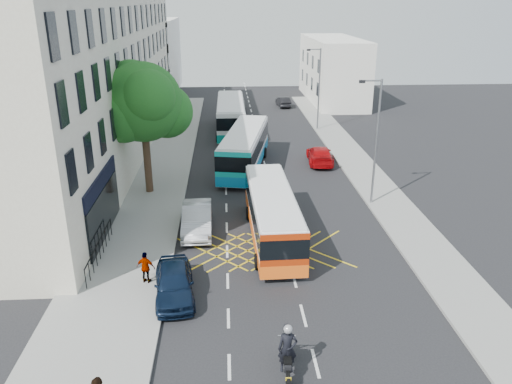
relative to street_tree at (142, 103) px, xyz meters
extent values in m
plane|color=black|center=(8.51, -14.97, -6.29)|extent=(120.00, 120.00, 0.00)
cube|color=gray|center=(0.01, 0.03, -6.22)|extent=(5.00, 70.00, 0.15)
cube|color=gray|center=(16.01, 0.03, -6.22)|extent=(3.00, 70.00, 0.15)
cube|color=beige|center=(-5.49, 9.53, 0.21)|extent=(8.00, 45.00, 13.00)
cube|color=black|center=(-1.44, -6.97, -2.89)|extent=(0.12, 7.00, 0.90)
cube|color=black|center=(-1.44, -6.97, -4.69)|extent=(0.12, 7.00, 2.60)
cube|color=silver|center=(-5.49, 40.03, -1.29)|extent=(8.00, 20.00, 10.00)
cube|color=silver|center=(19.51, 33.03, -2.29)|extent=(6.00, 18.00, 8.00)
cylinder|color=#382619|center=(0.01, 0.03, -3.94)|extent=(0.50, 0.50, 4.40)
sphere|color=#18561B|center=(0.01, 0.03, 0.06)|extent=(5.20, 5.20, 5.20)
sphere|color=#18561B|center=(1.41, 0.83, -0.74)|extent=(3.60, 3.60, 3.60)
sphere|color=#18561B|center=(-1.19, -0.57, -0.54)|extent=(3.80, 3.80, 3.80)
sphere|color=#18561B|center=(0.61, -1.27, 0.66)|extent=(3.40, 3.40, 3.40)
sphere|color=#18561B|center=(-0.79, 1.13, 1.06)|extent=(3.20, 3.20, 3.20)
cylinder|color=slate|center=(14.81, -2.97, -2.14)|extent=(0.14, 0.14, 8.00)
cylinder|color=slate|center=(14.21, -2.97, 1.76)|extent=(1.20, 0.10, 0.10)
cube|color=black|center=(13.61, -2.97, 1.71)|extent=(0.35, 0.15, 0.18)
cylinder|color=slate|center=(14.81, 17.03, -2.14)|extent=(0.14, 0.14, 8.00)
cylinder|color=slate|center=(14.21, 17.03, 1.76)|extent=(1.20, 0.10, 0.10)
cube|color=black|center=(13.61, 17.03, 1.71)|extent=(0.35, 0.15, 0.18)
cube|color=silver|center=(7.85, -7.52, -4.78)|extent=(2.49, 9.97, 2.39)
cube|color=silver|center=(7.85, -7.52, -3.54)|extent=(2.31, 9.77, 0.11)
cube|color=black|center=(7.85, -7.52, -4.44)|extent=(2.55, 10.03, 0.99)
cube|color=#FF6015|center=(7.85, -7.52, -5.62)|extent=(2.54, 10.02, 0.68)
cube|color=#A82A09|center=(7.97, -12.45, -4.76)|extent=(2.30, 0.16, 2.25)
cube|color=#FF0C0C|center=(7.09, -12.48, -5.39)|extent=(0.25, 0.07, 0.25)
cube|color=#FF0C0C|center=(8.85, -12.44, -5.39)|extent=(0.25, 0.07, 0.25)
cylinder|color=black|center=(6.66, -4.84, -5.89)|extent=(0.27, 0.82, 0.81)
cylinder|color=black|center=(8.91, -4.79, -5.89)|extent=(0.27, 0.82, 0.81)
cylinder|color=black|center=(6.80, -10.88, -5.89)|extent=(0.27, 0.82, 0.81)
cylinder|color=black|center=(9.06, -10.83, -5.89)|extent=(0.27, 0.82, 0.81)
cube|color=silver|center=(6.84, 5.10, -4.63)|extent=(4.49, 11.22, 2.64)
cube|color=silver|center=(6.84, 5.10, -3.26)|extent=(4.25, 10.96, 0.12)
cube|color=black|center=(6.84, 5.10, -4.25)|extent=(4.56, 11.29, 1.09)
cube|color=#0E7AB1|center=(6.84, 5.10, -5.55)|extent=(4.55, 11.27, 0.75)
cube|color=#0EAEA8|center=(5.82, -0.24, -4.60)|extent=(2.50, 0.57, 2.49)
cube|color=#FF0C0C|center=(4.84, -0.07, -5.30)|extent=(0.26, 0.11, 0.25)
cube|color=#FF0C0C|center=(6.80, -0.44, -5.30)|extent=(0.26, 0.11, 0.25)
cylinder|color=black|center=(6.18, 8.27, -5.84)|extent=(0.44, 0.93, 0.90)
cylinder|color=black|center=(8.62, 7.80, -5.84)|extent=(0.44, 0.93, 0.90)
cylinder|color=black|center=(4.93, 1.72, -5.84)|extent=(0.44, 0.93, 0.90)
cylinder|color=black|center=(7.37, 1.26, -5.84)|extent=(0.44, 0.93, 0.90)
cube|color=silver|center=(5.93, 16.79, -4.55)|extent=(2.69, 11.46, 2.76)
cube|color=silver|center=(5.93, 16.79, -3.12)|extent=(2.48, 11.23, 0.12)
cube|color=black|center=(5.93, 16.79, -4.16)|extent=(2.75, 11.52, 1.14)
cube|color=#0C9F91|center=(5.93, 16.79, -5.51)|extent=(2.74, 11.51, 0.78)
cube|color=white|center=(5.88, 11.11, -4.52)|extent=(2.64, 0.12, 2.60)
cube|color=#FF0C0C|center=(4.83, 11.10, -5.25)|extent=(0.25, 0.06, 0.25)
cube|color=#FF0C0C|center=(6.93, 11.09, -5.25)|extent=(0.25, 0.06, 0.25)
cylinder|color=black|center=(4.65, 19.92, -5.82)|extent=(0.30, 0.94, 0.94)
cylinder|color=black|center=(7.25, 19.90, -5.82)|extent=(0.30, 0.94, 0.94)
cylinder|color=black|center=(4.60, 12.96, -5.82)|extent=(0.30, 0.94, 0.94)
cylinder|color=black|center=(7.20, 12.94, -5.82)|extent=(0.30, 0.94, 0.94)
cylinder|color=black|center=(7.32, -19.22, -5.94)|extent=(0.19, 0.71, 0.70)
cylinder|color=black|center=(7.45, -17.57, -5.94)|extent=(0.19, 0.71, 0.70)
cube|color=black|center=(7.39, -18.39, -5.61)|extent=(0.35, 1.34, 0.24)
cube|color=black|center=(7.41, -18.12, -5.41)|extent=(0.35, 0.52, 0.22)
cube|color=black|center=(7.36, -18.67, -5.47)|extent=(0.33, 0.57, 0.11)
cylinder|color=slate|center=(7.45, -17.63, -5.52)|extent=(0.10, 0.48, 0.93)
cylinder|color=slate|center=(7.43, -17.79, -5.14)|extent=(0.66, 0.10, 0.04)
cube|color=gold|center=(7.31, -19.40, -5.69)|extent=(0.20, 0.04, 0.14)
imported|color=black|center=(7.38, -18.45, -5.18)|extent=(0.73, 0.51, 1.90)
sphere|color=#99999E|center=(7.38, -18.45, -4.37)|extent=(0.33, 0.33, 0.33)
imported|color=black|center=(2.91, -13.15, -5.56)|extent=(2.18, 4.43, 1.45)
imported|color=#A9ABB0|center=(3.61, -6.34, -5.51)|extent=(1.77, 4.81, 1.57)
imported|color=#B4070B|center=(13.04, 6.03, -5.60)|extent=(2.28, 4.90, 1.38)
imported|color=#404347|center=(6.72, 27.03, -5.63)|extent=(2.33, 4.84, 1.33)
imported|color=black|center=(12.67, 29.25, -5.68)|extent=(1.67, 3.84, 1.23)
imported|color=gray|center=(1.51, -12.06, -5.36)|extent=(0.98, 0.61, 1.56)
camera|label=1|loc=(5.37, -32.74, 6.32)|focal=35.00mm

